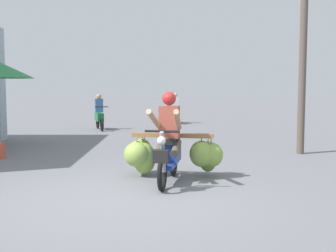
{
  "coord_description": "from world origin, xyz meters",
  "views": [
    {
      "loc": [
        0.57,
        -6.28,
        1.65
      ],
      "look_at": [
        0.62,
        1.95,
        0.9
      ],
      "focal_mm": 45.38,
      "sensor_mm": 36.0,
      "label": 1
    }
  ],
  "objects": [
    {
      "name": "ground_plane",
      "position": [
        0.0,
        0.0,
        0.0
      ],
      "size": [
        120.0,
        120.0,
        0.0
      ],
      "primitive_type": "plane",
      "color": "slate"
    },
    {
      "name": "motorbike_main_loaded",
      "position": [
        0.62,
        1.35,
        0.49
      ],
      "size": [
        1.87,
        1.88,
        1.58
      ],
      "color": "black",
      "rests_on": "ground"
    },
    {
      "name": "motorbike_distant_ahead_left",
      "position": [
        -2.02,
        10.26,
        0.57
      ],
      "size": [
        0.67,
        1.57,
        1.4
      ],
      "color": "black",
      "rests_on": "ground"
    },
    {
      "name": "motorbike_distant_ahead_right",
      "position": [
        1.01,
        13.17,
        0.57
      ],
      "size": [
        0.5,
        1.62,
        1.4
      ],
      "color": "black",
      "rests_on": "ground"
    },
    {
      "name": "utility_pole",
      "position": [
        3.93,
        4.19,
        3.31
      ],
      "size": [
        0.18,
        0.18,
        6.62
      ],
      "primitive_type": "cylinder",
      "color": "brown",
      "rests_on": "ground"
    }
  ]
}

